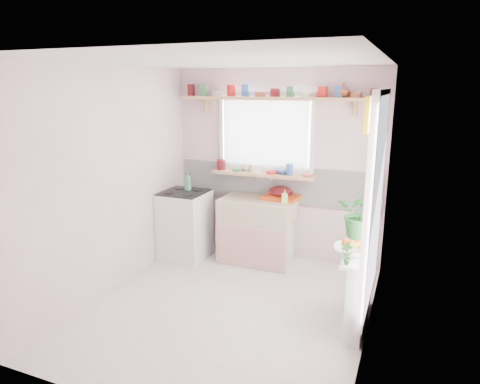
% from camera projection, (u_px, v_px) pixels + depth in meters
% --- Properties ---
extents(room, '(3.20, 3.20, 3.20)m').
position_uv_depth(room, '(314.00, 170.00, 4.70)').
color(room, white).
rests_on(room, ground).
extents(sink_unit, '(0.95, 0.65, 1.11)m').
position_uv_depth(sink_unit, '(257.00, 230.00, 5.62)').
color(sink_unit, white).
rests_on(sink_unit, ground).
extents(cooker, '(0.58, 0.58, 0.93)m').
position_uv_depth(cooker, '(185.00, 224.00, 5.75)').
color(cooker, white).
rests_on(cooker, ground).
extents(radiator_ledge, '(0.22, 0.95, 0.78)m').
position_uv_depth(radiator_ledge, '(360.00, 286.00, 4.11)').
color(radiator_ledge, white).
rests_on(radiator_ledge, ground).
extents(windowsill, '(1.40, 0.22, 0.04)m').
position_uv_depth(windowsill, '(263.00, 174.00, 5.62)').
color(windowsill, tan).
rests_on(windowsill, room).
extents(pine_shelf, '(2.52, 0.24, 0.04)m').
position_uv_depth(pine_shelf, '(275.00, 98.00, 5.31)').
color(pine_shelf, tan).
rests_on(pine_shelf, room).
extents(shelf_crockery, '(2.47, 0.11, 0.12)m').
position_uv_depth(shelf_crockery, '(274.00, 92.00, 5.30)').
color(shelf_crockery, '#590F14').
rests_on(shelf_crockery, pine_shelf).
extents(sill_crockery, '(1.35, 0.11, 0.12)m').
position_uv_depth(sill_crockery, '(259.00, 169.00, 5.62)').
color(sill_crockery, '#590F14').
rests_on(sill_crockery, windowsill).
extents(dish_tray, '(0.49, 0.39, 0.04)m').
position_uv_depth(dish_tray, '(281.00, 197.00, 5.51)').
color(dish_tray, '#D04612').
rests_on(dish_tray, sink_unit).
extents(colander, '(0.41, 0.41, 0.15)m').
position_uv_depth(colander, '(281.00, 192.00, 5.59)').
color(colander, '#4F0D13').
rests_on(colander, sink_unit).
extents(jade_plant, '(0.49, 0.44, 0.50)m').
position_uv_depth(jade_plant, '(361.00, 214.00, 4.30)').
color(jade_plant, '#2B6D30').
rests_on(jade_plant, radiator_ledge).
extents(fruit_bowl, '(0.36, 0.36, 0.08)m').
position_uv_depth(fruit_bowl, '(351.00, 250.00, 3.91)').
color(fruit_bowl, silver).
rests_on(fruit_bowl, radiator_ledge).
extents(herb_pot, '(0.12, 0.10, 0.20)m').
position_uv_depth(herb_pot, '(347.00, 253.00, 3.67)').
color(herb_pot, '#2F6428').
rests_on(herb_pot, radiator_ledge).
extents(soap_bottle_sink, '(0.10, 0.10, 0.17)m').
position_uv_depth(soap_bottle_sink, '(285.00, 196.00, 5.32)').
color(soap_bottle_sink, '#C4D45E').
rests_on(soap_bottle_sink, sink_unit).
extents(sill_cup, '(0.13, 0.13, 0.09)m').
position_uv_depth(sill_cup, '(246.00, 167.00, 5.75)').
color(sill_cup, silver).
rests_on(sill_cup, windowsill).
extents(sill_bowl, '(0.22, 0.22, 0.06)m').
position_uv_depth(sill_bowl, '(283.00, 171.00, 5.57)').
color(sill_bowl, '#3548AC').
rests_on(sill_bowl, windowsill).
extents(shelf_vase, '(0.20, 0.20, 0.17)m').
position_uv_depth(shelf_vase, '(343.00, 90.00, 5.01)').
color(shelf_vase, '#9C4C30').
rests_on(shelf_vase, pine_shelf).
extents(cooker_bottle, '(0.11, 0.11, 0.26)m').
position_uv_depth(cooker_bottle, '(188.00, 181.00, 5.69)').
color(cooker_bottle, '#43875B').
rests_on(cooker_bottle, cooker).
extents(fruit, '(0.20, 0.14, 0.10)m').
position_uv_depth(fruit, '(352.00, 244.00, 3.90)').
color(fruit, '#DB5512').
rests_on(fruit, fruit_bowl).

